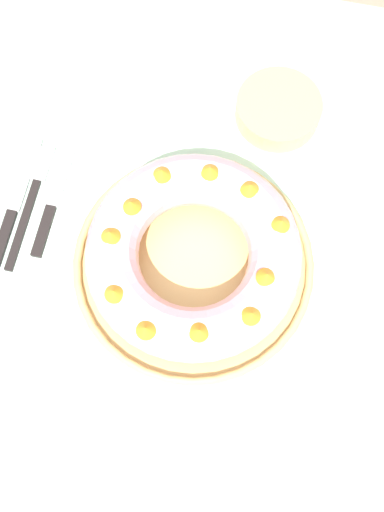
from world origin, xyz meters
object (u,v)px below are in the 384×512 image
cake_knife (51,208)px  side_bowl (278,110)px  fork (32,198)px  serving_dish (192,267)px  serving_knife (12,214)px  bundt_cake (192,256)px

cake_knife → side_bowl: (0.31, 0.23, 0.02)m
fork → side_bowl: side_bowl is taller
serving_dish → side_bowl: side_bowl is taller
serving_knife → cake_knife: size_ratio=1.24×
side_bowl → serving_knife: bearing=-145.3°
bundt_cake → fork: size_ratio=1.45×
serving_knife → serving_dish: bearing=-7.7°
fork → serving_knife: (-0.02, -0.03, -0.00)m
serving_dish → side_bowl: (0.08, 0.28, 0.01)m
serving_knife → side_bowl: side_bowl is taller
serving_knife → cake_knife: 0.06m
cake_knife → bundt_cake: bearing=-12.3°
bundt_cake → fork: (-0.26, 0.06, -0.06)m
bundt_cake → side_bowl: (0.08, 0.28, -0.05)m
serving_knife → cake_knife: same height
fork → cake_knife: (0.03, -0.01, 0.00)m
side_bowl → fork: bearing=-147.2°
bundt_cake → cake_knife: 0.24m
serving_knife → side_bowl: bearing=32.7°
fork → cake_knife: bearing=-23.0°
fork → serving_dish: bearing=-17.4°
side_bowl → serving_dish: bearing=-105.8°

